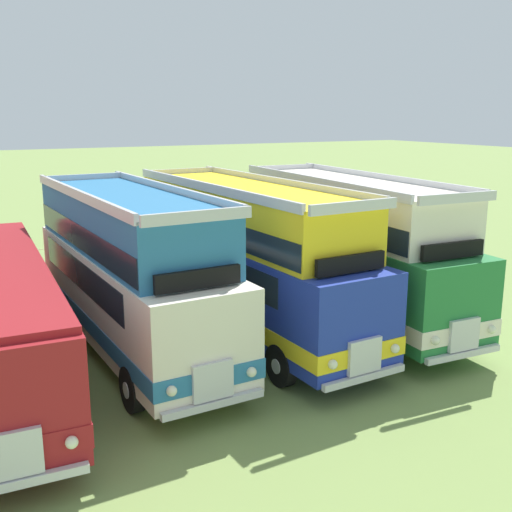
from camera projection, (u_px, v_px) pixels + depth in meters
bus_seventh_in_row at (129, 268)px, 16.38m from camera, size 2.88×9.90×4.52m
bus_eighth_in_row at (246, 254)px, 17.96m from camera, size 2.99×10.70×4.52m
bus_ninth_in_row at (347, 244)px, 19.37m from camera, size 3.06×10.39×4.52m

